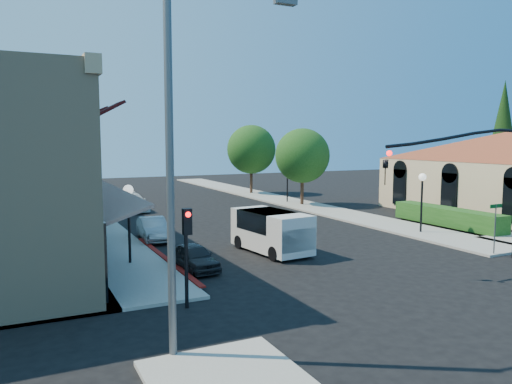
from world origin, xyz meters
name	(u,v)px	position (x,y,z in m)	size (l,w,h in m)	color
ground	(405,289)	(0.00, 0.00, 0.00)	(120.00, 120.00, 0.00)	black
sidewalk_left	(76,210)	(-8.75, 27.00, 0.06)	(3.50, 50.00, 0.12)	gray
sidewalk_right	(274,198)	(8.75, 27.00, 0.06)	(3.50, 50.00, 0.12)	gray
curb_red_strip	(166,261)	(-6.90, 8.00, 0.00)	(0.25, 10.00, 0.06)	maroon
hedge	(447,227)	(11.70, 9.00, 0.00)	(1.40, 8.00, 1.10)	#1C4A15
conifer_far	(503,131)	(28.00, 18.00, 6.36)	(3.20, 3.20, 11.00)	#321E14
street_tree_a	(302,156)	(8.80, 22.00, 4.19)	(4.56, 4.56, 6.48)	#321E14
street_tree_b	(251,149)	(8.80, 32.00, 4.54)	(4.94, 4.94, 7.02)	#321E14
signal_mast_arm	(486,172)	(5.86, 1.50, 4.09)	(8.01, 0.39, 6.00)	black
secondary_signal	(187,239)	(-8.00, 1.41, 2.32)	(0.28, 0.42, 3.32)	black
cobra_streetlight	(183,150)	(-9.15, -2.00, 5.27)	(3.60, 0.25, 9.31)	#595B5E
street_name_sign	(495,221)	(7.50, 2.20, 1.70)	(0.80, 0.06, 2.50)	#595B5E
lamppost_left_near	(129,204)	(-8.50, 8.00, 2.74)	(0.44, 0.44, 3.57)	black
lamppost_left_far	(86,180)	(-8.50, 22.00, 2.74)	(0.44, 0.44, 3.57)	black
lamppost_right_near	(422,188)	(8.50, 8.00, 2.74)	(0.44, 0.44, 3.57)	black
lamppost_right_far	(287,172)	(8.50, 24.00, 2.74)	(0.44, 0.44, 3.57)	black
white_van	(272,229)	(-1.70, 7.48, 1.17)	(2.48, 4.76, 2.02)	silver
parked_car_a	(194,257)	(-6.20, 6.00, 0.56)	(1.31, 3.26, 1.11)	black
parked_car_b	(153,229)	(-6.20, 13.00, 0.63)	(1.32, 3.80, 1.25)	#979A9B
parked_car_c	(132,202)	(-4.80, 25.00, 0.67)	(1.89, 4.64, 1.35)	silver
parked_car_d	(123,202)	(-5.28, 26.04, 0.62)	(2.06, 4.47, 1.24)	#B3B5B9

